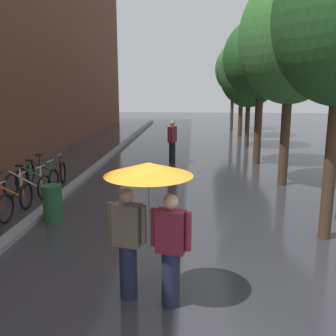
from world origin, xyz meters
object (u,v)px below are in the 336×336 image
parked_bicycle_4 (37,179)px  couple_under_umbrella (149,207)px  pedestrian_walking_midground (172,142)px  street_tree_2 (261,59)px  parked_bicycle_5 (47,172)px  street_tree_4 (242,66)px  litter_bin (53,203)px  street_tree_3 (250,72)px  parked_bicycle_2 (7,194)px  street_tree_5 (233,69)px  parked_bicycle_3 (27,185)px  street_tree_1 (291,39)px

parked_bicycle_4 → couple_under_umbrella: couple_under_umbrella is taller
pedestrian_walking_midground → street_tree_2: bearing=1.7°
couple_under_umbrella → parked_bicycle_5: bearing=121.8°
street_tree_4 → litter_bin: bearing=-111.4°
street_tree_3 → parked_bicycle_2: street_tree_3 is taller
street_tree_3 → parked_bicycle_5: street_tree_3 is taller
street_tree_4 → pedestrian_walking_midground: 9.78m
street_tree_2 → street_tree_5: (0.11, 12.12, 0.10)m
street_tree_2 → parked_bicycle_3: (-7.12, -5.39, -3.71)m
street_tree_3 → parked_bicycle_3: size_ratio=4.69×
litter_bin → parked_bicycle_3: bearing=128.5°
couple_under_umbrella → street_tree_2: bearing=73.1°
parked_bicycle_4 → parked_bicycle_2: bearing=-93.9°
street_tree_1 → pedestrian_walking_midground: size_ratio=3.71×
street_tree_2 → parked_bicycle_2: size_ratio=5.14×
parked_bicycle_2 → parked_bicycle_5: 2.59m
street_tree_4 → street_tree_5: street_tree_4 is taller
parked_bicycle_2 → litter_bin: parked_bicycle_2 is taller
parked_bicycle_2 → couple_under_umbrella: size_ratio=0.53×
street_tree_1 → street_tree_4: (-0.03, 11.66, -0.21)m
street_tree_1 → parked_bicycle_5: bearing=-177.2°
litter_bin → parked_bicycle_5: bearing=113.3°
litter_bin → street_tree_5: bearing=73.0°
parked_bicycle_3 → pedestrian_walking_midground: size_ratio=0.68×
parked_bicycle_2 → pedestrian_walking_midground: size_ratio=0.64×
street_tree_5 → parked_bicycle_2: bearing=-111.8°
parked_bicycle_2 → litter_bin: bearing=-28.3°
street_tree_1 → street_tree_2: bearing=95.1°
parked_bicycle_4 → couple_under_umbrella: size_ratio=0.55×
parked_bicycle_5 → pedestrian_walking_midground: (3.83, 3.59, 0.50)m
street_tree_3 → street_tree_5: 7.74m
street_tree_2 → parked_bicycle_2: street_tree_2 is taller
street_tree_1 → street_tree_5: size_ratio=1.10×
street_tree_2 → parked_bicycle_4: bearing=-147.1°
street_tree_2 → parked_bicycle_3: size_ratio=4.82×
parked_bicycle_4 → parked_bicycle_5: (-0.08, 0.93, 0.00)m
parked_bicycle_4 → parked_bicycle_5: size_ratio=0.98×
street_tree_5 → parked_bicycle_2: size_ratio=5.25×
street_tree_1 → street_tree_3: 7.76m
street_tree_3 → litter_bin: 13.35m
street_tree_5 → couple_under_umbrella: (-3.24, -22.43, -2.75)m
parked_bicycle_3 → litter_bin: 2.18m
street_tree_1 → pedestrian_walking_midground: street_tree_1 is taller
street_tree_3 → parked_bicycle_5: bearing=-132.4°
street_tree_1 → couple_under_umbrella: 8.33m
street_tree_1 → litter_bin: (-6.06, -3.76, -4.00)m
parked_bicycle_5 → pedestrian_walking_midground: size_ratio=0.67×
street_tree_2 → couple_under_umbrella: size_ratio=2.73×
street_tree_4 → parked_bicycle_4: size_ratio=5.12×
street_tree_4 → litter_bin: 16.98m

